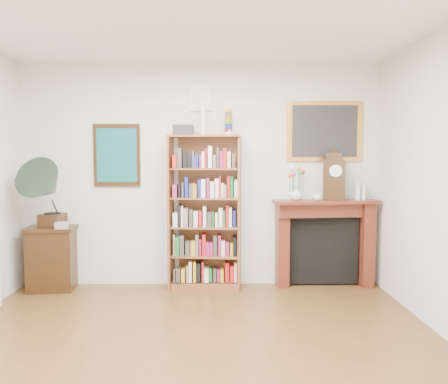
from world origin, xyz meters
name	(u,v)px	position (x,y,z in m)	size (l,w,h in m)	color
room	(185,190)	(0.00, 0.00, 1.40)	(4.51, 5.01, 2.81)	#4E3617
teal_poster	(117,155)	(-1.05, 2.48, 1.65)	(0.58, 0.04, 0.78)	black
small_picture	(201,99)	(0.00, 2.48, 2.35)	(0.26, 0.04, 0.30)	white
gilt_painting	(324,131)	(1.55, 2.48, 1.95)	(0.95, 0.04, 0.75)	orange
bookshelf	(205,204)	(0.06, 2.32, 1.06)	(0.90, 0.40, 2.18)	brown
side_cabinet	(52,258)	(-1.82, 2.27, 0.39)	(0.57, 0.42, 0.78)	black
fireplace	(324,236)	(1.55, 2.40, 0.64)	(1.32, 0.42, 1.10)	#4C1C11
gramophone	(47,188)	(-1.81, 2.16, 1.26)	(0.61, 0.72, 0.85)	black
cd_stack	(62,225)	(-1.64, 2.14, 0.82)	(0.12, 0.12, 0.08)	#B4B4C0
mantel_clock	(334,177)	(1.64, 2.33, 1.38)	(0.28, 0.21, 0.58)	black
flower_vase	(296,194)	(1.19, 2.38, 1.17)	(0.15, 0.15, 0.15)	white
teacup	(317,197)	(1.43, 2.31, 1.14)	(0.10, 0.10, 0.08)	silver
bottle_left	(358,190)	(1.95, 2.36, 1.22)	(0.07, 0.07, 0.24)	silver
bottle_right	(364,192)	(2.03, 2.38, 1.20)	(0.06, 0.06, 0.20)	silver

